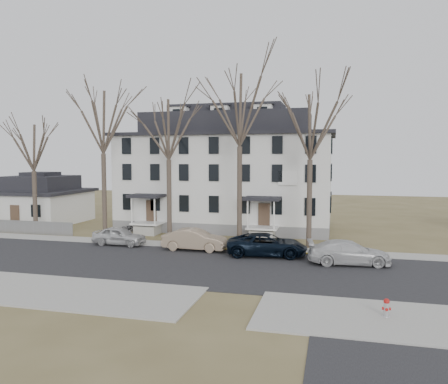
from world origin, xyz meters
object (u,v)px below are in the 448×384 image
(car_silver, at_px, (119,236))
(small_house, at_px, (41,202))
(car_white, at_px, (349,253))
(tree_mid_left, at_px, (168,125))
(tree_far_left, at_px, (103,118))
(car_navy, at_px, (267,245))
(car_tan, at_px, (195,240))
(fire_hydrant, at_px, (386,308))
(bicycle_right, at_px, (135,227))
(boarding_house, at_px, (227,173))
(bicycle_left, at_px, (130,229))
(tree_center, at_px, (240,105))
(tree_bungalow, at_px, (33,144))
(tree_mid_right, at_px, (311,122))

(car_silver, bearing_deg, small_house, 57.95)
(car_white, bearing_deg, tree_mid_left, 63.20)
(small_house, distance_m, tree_far_left, 15.00)
(car_navy, distance_m, car_white, 5.62)
(car_tan, relative_size, fire_hydrant, 5.50)
(small_house, bearing_deg, bicycle_right, -14.99)
(boarding_house, distance_m, bicycle_left, 11.00)
(car_navy, bearing_deg, fire_hydrant, -153.86)
(car_navy, bearing_deg, tree_center, 29.31)
(boarding_house, bearing_deg, small_house, -174.41)
(car_navy, bearing_deg, boarding_house, 19.31)
(tree_bungalow, relative_size, bicycle_left, 5.85)
(boarding_house, distance_m, fire_hydrant, 26.41)
(small_house, distance_m, bicycle_left, 13.26)
(boarding_house, xyz_separation_m, bicycle_left, (-7.59, -6.28, -4.90))
(boarding_house, relative_size, car_tan, 4.34)
(tree_bungalow, xyz_separation_m, car_white, (27.33, -5.06, -7.36))
(bicycle_right, bearing_deg, car_tan, -158.01)
(boarding_house, height_order, bicycle_right, boarding_house)
(tree_center, distance_m, car_white, 14.20)
(tree_center, bearing_deg, car_tan, -128.22)
(small_house, distance_m, tree_bungalow, 9.43)
(small_house, relative_size, tree_mid_right, 0.68)
(car_silver, distance_m, car_navy, 11.92)
(boarding_house, height_order, bicycle_left, boarding_house)
(tree_bungalow, relative_size, car_silver, 2.54)
(boarding_house, xyz_separation_m, tree_center, (3.00, -8.15, 5.71))
(boarding_house, bearing_deg, tree_center, -69.80)
(small_house, distance_m, fire_hydrant, 38.67)
(car_silver, distance_m, bicycle_right, 6.05)
(tree_mid_right, height_order, car_silver, tree_mid_right)
(tree_mid_right, height_order, bicycle_right, tree_mid_right)
(tree_mid_right, bearing_deg, tree_bungalow, 180.00)
(tree_far_left, height_order, bicycle_right, tree_far_left)
(car_tan, bearing_deg, boarding_house, 1.97)
(tree_far_left, relative_size, tree_mid_right, 1.08)
(car_silver, relative_size, bicycle_left, 2.30)
(tree_bungalow, height_order, car_navy, tree_bungalow)
(tree_mid_left, height_order, tree_mid_right, same)
(tree_bungalow, bearing_deg, bicycle_right, 18.60)
(tree_bungalow, distance_m, car_navy, 23.36)
(tree_far_left, xyz_separation_m, tree_bungalow, (-7.00, 0.00, -2.22))
(boarding_house, bearing_deg, tree_mid_right, -43.81)
(small_house, bearing_deg, car_tan, -25.26)
(tree_center, bearing_deg, tree_far_left, 180.00)
(tree_far_left, distance_m, car_navy, 18.08)
(boarding_house, height_order, small_house, boarding_house)
(car_tan, distance_m, fire_hydrant, 16.57)
(tree_bungalow, height_order, car_tan, tree_bungalow)
(boarding_house, distance_m, tree_mid_left, 9.66)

